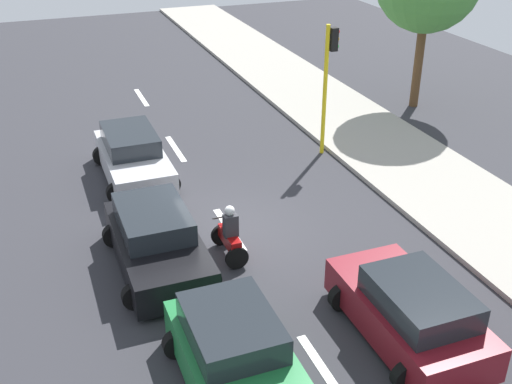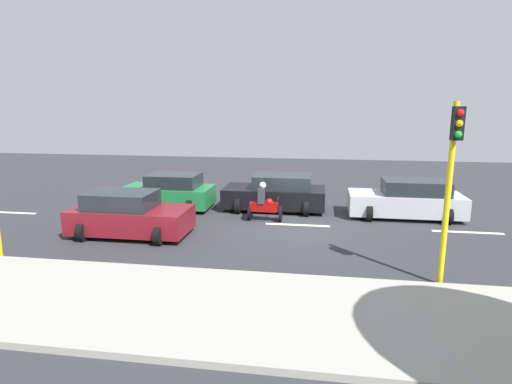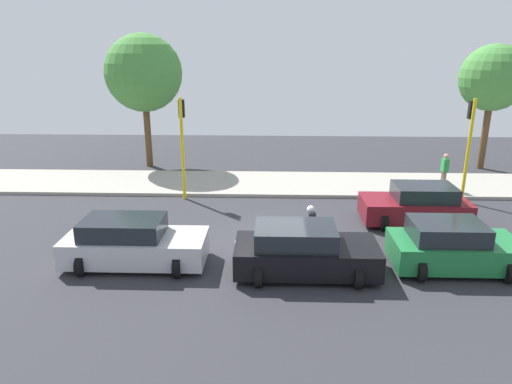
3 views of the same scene
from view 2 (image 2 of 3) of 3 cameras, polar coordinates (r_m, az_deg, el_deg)
ground_plane at (r=15.80m, az=5.65°, el=-4.69°), size 40.00×60.00×0.10m
sidewalk at (r=9.25m, az=3.04°, el=-16.17°), size 4.00×60.00×0.15m
lane_stripe_far_north at (r=20.30m, az=-30.55°, el=-2.43°), size 0.20×2.40×0.01m
lane_stripe_north at (r=17.16m, az=-14.81°, el=-3.50°), size 0.20×2.40×0.01m
lane_stripe_mid at (r=15.78m, az=5.65°, el=-4.49°), size 0.20×2.40×0.01m
lane_stripe_south at (r=16.60m, az=26.88°, el=-4.92°), size 0.20×2.40×0.01m
car_black at (r=17.87m, az=2.76°, el=-0.19°), size 2.36×4.28×1.52m
car_green at (r=18.45m, az=-11.72°, el=-0.05°), size 2.34×3.82×1.52m
car_maroon at (r=15.00m, az=-16.93°, el=-3.02°), size 2.31×4.00×1.52m
car_silver at (r=17.69m, az=19.90°, el=-1.01°), size 2.27×4.39×1.52m
motorcycle at (r=16.15m, az=1.14°, el=-1.72°), size 0.60×1.30×1.53m
traffic_light_midblock at (r=10.83m, az=25.11°, el=2.82°), size 0.49×0.24×4.50m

